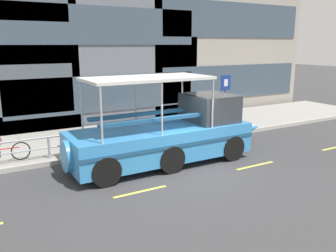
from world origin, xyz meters
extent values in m
plane|color=#3D3D3F|center=(0.00, 0.00, 0.00)|extent=(120.00, 120.00, 0.00)
cube|color=#99968E|center=(0.00, 5.60, 0.09)|extent=(32.00, 4.80, 0.18)
cube|color=#B2ADA3|center=(0.00, 3.11, 0.09)|extent=(32.00, 0.18, 0.18)
cube|color=#DBD64C|center=(-2.40, -0.80, 0.00)|extent=(1.80, 0.12, 0.01)
cube|color=#DBD64C|center=(2.40, -0.80, 0.00)|extent=(1.80, 0.12, 0.01)
cube|color=#DBD64C|center=(7.20, -0.80, 0.00)|extent=(1.80, 0.12, 0.01)
cube|color=#3D4C5B|center=(0.06, 8.37, 1.81)|extent=(10.89, 0.06, 1.99)
cube|color=#3D4C5B|center=(0.06, 8.37, 5.43)|extent=(10.89, 0.06, 1.99)
cube|color=#3D4C5B|center=(9.02, 8.37, 2.00)|extent=(11.05, 0.06, 2.20)
cube|color=#3D4C5B|center=(9.02, 8.37, 6.00)|extent=(11.05, 0.06, 2.20)
cylinder|color=#9EA0A8|center=(-0.45, 3.45, 1.02)|extent=(11.39, 0.07, 0.07)
cylinder|color=#9EA0A8|center=(-0.45, 3.45, 0.60)|extent=(11.39, 0.06, 0.06)
cylinder|color=#9EA0A8|center=(-4.24, 3.45, 0.60)|extent=(0.09, 0.09, 0.84)
cylinder|color=#9EA0A8|center=(-2.35, 3.45, 0.60)|extent=(0.09, 0.09, 0.84)
cylinder|color=#9EA0A8|center=(-0.45, 3.45, 0.60)|extent=(0.09, 0.09, 0.84)
cylinder|color=#9EA0A8|center=(1.45, 3.45, 0.60)|extent=(0.09, 0.09, 0.84)
cylinder|color=#9EA0A8|center=(3.35, 3.45, 0.60)|extent=(0.09, 0.09, 0.84)
cylinder|color=#9EA0A8|center=(5.25, 3.45, 0.60)|extent=(0.09, 0.09, 0.84)
cylinder|color=#4C4F54|center=(4.78, 4.09, 1.54)|extent=(0.08, 0.08, 2.72)
cube|color=navy|center=(4.78, 4.04, 2.55)|extent=(0.60, 0.04, 0.76)
cube|color=white|center=(4.78, 4.02, 2.55)|extent=(0.24, 0.01, 0.36)
torus|color=black|center=(-5.22, 3.77, 0.53)|extent=(0.70, 0.04, 0.70)
cylinder|color=#B21919|center=(-5.74, 3.77, 0.69)|extent=(0.95, 0.04, 0.04)
cylinder|color=#B21919|center=(-5.92, 3.77, 0.83)|extent=(0.19, 0.04, 0.51)
cylinder|color=#A5A5AA|center=(-5.26, 3.77, 1.03)|extent=(0.03, 0.46, 0.03)
cube|color=#388CD1|center=(-0.56, 1.25, 0.85)|extent=(6.95, 2.40, 1.15)
cone|color=#388CD1|center=(3.70, 1.25, 0.85)|extent=(1.56, 1.10, 1.10)
cylinder|color=#388CD1|center=(-4.03, 1.25, 0.85)|extent=(0.35, 1.10, 1.10)
cube|color=navy|center=(-0.56, 0.03, 1.00)|extent=(6.95, 0.04, 0.12)
sphere|color=white|center=(4.09, 1.25, 0.90)|extent=(0.22, 0.22, 0.22)
cube|color=#33383D|center=(1.70, 1.25, 1.97)|extent=(1.74, 2.02, 1.08)
cube|color=silver|center=(-1.08, 1.25, 3.28)|extent=(4.52, 2.21, 0.10)
cylinder|color=#B2B2B7|center=(1.06, 2.30, 2.33)|extent=(0.07, 0.07, 1.80)
cylinder|color=#B2B2B7|center=(1.06, 0.19, 2.33)|extent=(0.07, 0.07, 1.80)
cylinder|color=#B2B2B7|center=(-1.08, 2.30, 2.33)|extent=(0.07, 0.07, 1.80)
cylinder|color=#B2B2B7|center=(-1.08, 0.19, 2.33)|extent=(0.07, 0.07, 1.80)
cylinder|color=#B2B2B7|center=(-3.22, 2.30, 2.33)|extent=(0.07, 0.07, 1.80)
cylinder|color=#B2B2B7|center=(-3.22, 0.19, 2.33)|extent=(0.07, 0.07, 1.80)
cube|color=navy|center=(-1.08, 1.82, 1.88)|extent=(4.15, 0.28, 0.12)
cube|color=navy|center=(-1.08, 0.67, 1.88)|extent=(4.15, 0.28, 0.12)
cylinder|color=black|center=(2.05, 2.35, 0.50)|extent=(1.00, 0.28, 1.00)
cylinder|color=black|center=(2.05, 0.14, 0.50)|extent=(1.00, 0.28, 1.00)
cylinder|color=black|center=(-0.73, 2.35, 0.50)|extent=(1.00, 0.28, 1.00)
cylinder|color=black|center=(-0.73, 0.14, 0.50)|extent=(1.00, 0.28, 1.00)
cylinder|color=black|center=(-3.16, 2.35, 0.50)|extent=(1.00, 0.28, 1.00)
cylinder|color=black|center=(-3.16, 0.14, 0.50)|extent=(1.00, 0.28, 1.00)
cylinder|color=#47423D|center=(3.64, 4.65, 0.58)|extent=(0.10, 0.10, 0.79)
cylinder|color=#47423D|center=(3.60, 4.50, 0.58)|extent=(0.10, 0.10, 0.79)
cube|color=#236B47|center=(3.62, 4.57, 1.26)|extent=(0.25, 0.33, 0.56)
cylinder|color=#236B47|center=(3.67, 4.76, 1.23)|extent=(0.07, 0.07, 0.51)
cylinder|color=#236B47|center=(3.57, 4.39, 1.23)|extent=(0.07, 0.07, 0.51)
sphere|color=#936B4C|center=(3.62, 4.57, 1.67)|extent=(0.22, 0.22, 0.22)
camera|label=1|loc=(-6.70, -9.99, 4.47)|focal=37.39mm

